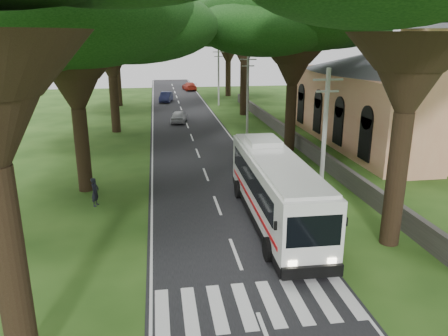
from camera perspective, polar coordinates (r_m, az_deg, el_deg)
The scene contains 19 objects.
ground at distance 18.61m, azimuth 2.64°, elevation -14.03°, with size 140.00×140.00×0.00m, color #204112.
road at distance 41.86m, azimuth -4.10°, elevation 3.68°, with size 8.00×120.00×0.04m, color black.
crosswalk at distance 16.96m, azimuth 4.03°, elevation -17.45°, with size 8.00×3.00×0.01m, color silver.
property_wall at distance 42.44m, azimuth 8.23°, elevation 4.54°, with size 0.35×50.00×1.20m, color #383533.
church at distance 43.01m, azimuth 20.99°, elevation 9.60°, with size 14.00×24.00×11.60m.
pole_near at distance 23.95m, azimuth 12.93°, elevation 3.49°, with size 1.60×0.24×8.00m.
pole_mid at distance 42.88m, azimuth 3.11°, elevation 9.68°, with size 1.60×0.24×8.00m.
pole_far at distance 62.48m, azimuth -0.72°, elevation 11.97°, with size 1.60×0.24×8.00m.
tree_l_mida at distance 28.05m, azimuth -19.52°, elevation 18.15°, with size 14.78×14.78×13.84m.
tree_l_midb at distance 45.85m, azimuth -14.88°, elevation 18.50°, with size 14.72×14.72×14.49m.
tree_l_far at distance 63.90m, azimuth -14.26°, elevation 18.79°, with size 12.96×12.96×15.15m.
tree_r_mida at distance 37.40m, azimuth 9.26°, elevation 19.29°, with size 15.03×15.03×14.53m.
tree_r_midb at distance 54.80m, azimuth 2.72°, elevation 20.44°, with size 14.49×14.49×16.17m.
tree_r_far at distance 72.60m, azimuth 0.56°, elevation 18.15°, with size 15.03×15.03×14.42m.
coach_bus at distance 23.02m, azimuth 6.67°, elevation -2.56°, with size 3.04×12.24×3.60m.
distant_car_a at distance 50.50m, azimuth -5.91°, elevation 6.73°, with size 1.61×4.01×1.37m, color #AFAFB4.
distant_car_b at distance 66.81m, azimuth -7.58°, elevation 9.19°, with size 1.53×4.39×1.45m, color #21244D.
distant_car_c at distance 80.90m, azimuth -4.54°, elevation 10.61°, with size 2.01×4.94×1.43m, color #9F2617.
pedestrian at distance 26.50m, azimuth -16.49°, elevation -3.01°, with size 0.62×0.41×1.70m, color black.
Camera 1 is at (-3.26, -15.63, 9.56)m, focal length 35.00 mm.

